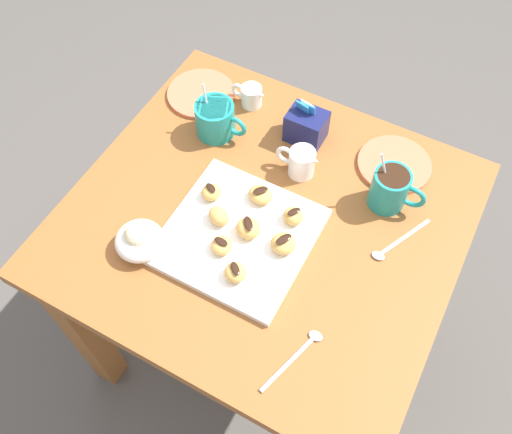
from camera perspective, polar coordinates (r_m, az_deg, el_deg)
ground_plane at (r=1.87m, az=0.59°, el=-11.96°), size 8.00×8.00×0.00m
dining_table at (r=1.35m, az=0.80°, el=-3.31°), size 0.84×0.78×0.72m
pastry_plate_square at (r=1.19m, az=-1.80°, el=-1.94°), size 0.30×0.30×0.02m
coffee_mug_teal_left at (r=1.34m, az=-4.17°, el=10.08°), size 0.13×0.09×0.13m
coffee_mug_teal_right at (r=1.23m, az=13.69°, el=2.86°), size 0.12×0.08×0.15m
cream_pitcher_white at (r=1.26m, az=4.65°, el=5.72°), size 0.10×0.06×0.07m
sugar_caddy at (r=1.33m, az=5.19°, el=9.30°), size 0.09×0.07×0.11m
ice_cream_bowl at (r=1.18m, az=-11.91°, el=-2.29°), size 0.10×0.10×0.08m
chocolate_sauce_pitcher at (r=1.41m, az=-0.52°, el=12.43°), size 0.09×0.05×0.06m
saucer_coral_left at (r=1.34m, az=14.03°, el=5.27°), size 0.17×0.17×0.01m
saucer_coral_right at (r=1.46m, az=-5.66°, el=12.52°), size 0.17×0.17×0.01m
loose_spoon_near_saucer at (r=1.08m, az=4.41°, el=-13.78°), size 0.06×0.15×0.01m
loose_spoon_by_plate at (r=1.22m, az=14.09°, el=-2.73°), size 0.08×0.15×0.01m
beignet_0 at (r=1.12m, az=-2.14°, el=-5.73°), size 0.06×0.06×0.03m
chocolate_drizzle_0 at (r=1.10m, az=-2.16°, el=-5.32°), size 0.03×0.03×0.00m
beignet_1 at (r=1.15m, az=2.83°, el=-2.74°), size 0.05×0.05×0.03m
chocolate_drizzle_1 at (r=1.13m, az=2.87°, el=-2.29°), size 0.03×0.04×0.00m
beignet_2 at (r=1.18m, az=-3.86°, el=0.09°), size 0.06×0.06×0.03m
beignet_3 at (r=1.16m, az=-0.80°, el=-1.16°), size 0.07×0.07×0.03m
chocolate_drizzle_3 at (r=1.15m, az=-0.81°, el=-0.67°), size 0.04×0.04×0.00m
beignet_4 at (r=1.15m, az=-3.56°, el=-2.93°), size 0.05×0.05×0.03m
chocolate_drizzle_4 at (r=1.14m, az=-3.60°, el=-2.54°), size 0.03×0.02×0.00m
beignet_5 at (r=1.22m, az=-4.61°, el=2.56°), size 0.06×0.06×0.03m
chocolate_drizzle_5 at (r=1.21m, az=-4.67°, el=3.01°), size 0.03×0.03×0.00m
beignet_6 at (r=1.22m, az=0.46°, el=2.31°), size 0.06×0.06×0.03m
chocolate_drizzle_6 at (r=1.20m, az=0.47°, el=2.74°), size 0.04×0.04×0.00m
beignet_7 at (r=1.19m, az=3.87°, el=0.11°), size 0.06×0.06×0.03m
chocolate_drizzle_7 at (r=1.17m, az=3.91°, el=0.56°), size 0.03×0.03×0.00m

